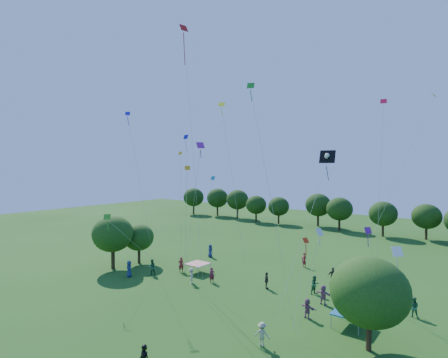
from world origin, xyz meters
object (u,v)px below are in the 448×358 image
at_px(near_tree_north, 139,237).
at_px(red_high_kite, 187,70).
at_px(tent_blue, 349,313).
at_px(near_tree_east, 369,292).
at_px(near_tree_west, 113,234).
at_px(pirate_kite, 326,159).
at_px(tent_red_stripe, 198,264).

height_order(near_tree_north, red_high_kite, red_high_kite).
bearing_deg(tent_blue, near_tree_east, -51.22).
height_order(near_tree_north, near_tree_east, near_tree_east).
relative_size(near_tree_west, near_tree_east, 1.02).
xyz_separation_m(tent_blue, pirate_kite, (-2.61, 1.95, 11.73)).
bearing_deg(tent_blue, near_tree_north, 176.33).
bearing_deg(tent_blue, red_high_kite, -173.67).
bearing_deg(pirate_kite, tent_red_stripe, 175.66).
height_order(near_tree_west, tent_red_stripe, near_tree_west).
xyz_separation_m(near_tree_north, red_high_kite, (11.47, -3.37, 18.06)).
distance_m(pirate_kite, red_high_kite, 15.54).
distance_m(near_tree_north, near_tree_east, 29.01).
bearing_deg(pirate_kite, tent_blue, -36.82).
bearing_deg(near_tree_north, red_high_kite, -16.39).
bearing_deg(tent_blue, near_tree_west, -176.51).
bearing_deg(near_tree_west, near_tree_north, 79.20).
relative_size(near_tree_west, tent_blue, 2.87).
height_order(near_tree_west, near_tree_north, near_tree_west).
height_order(near_tree_east, tent_blue, near_tree_east).
xyz_separation_m(near_tree_east, pirate_kite, (-4.74, 4.60, 8.87)).
distance_m(tent_blue, pirate_kite, 12.17).
bearing_deg(near_tree_north, near_tree_east, -8.63).
distance_m(near_tree_east, tent_red_stripe, 21.13).
xyz_separation_m(tent_red_stripe, tent_blue, (18.00, -3.12, 0.00)).
distance_m(near_tree_north, pirate_kite, 25.76).
xyz_separation_m(near_tree_north, tent_blue, (26.54, -1.70, -2.22)).
height_order(near_tree_east, pirate_kite, pirate_kite).
height_order(pirate_kite, red_high_kite, red_high_kite).
relative_size(near_tree_north, pirate_kite, 0.40).
distance_m(tent_red_stripe, red_high_kite, 21.04).
height_order(near_tree_east, red_high_kite, red_high_kite).
bearing_deg(pirate_kite, red_high_kite, -163.79).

